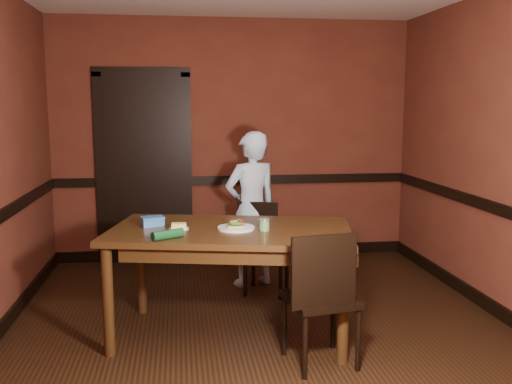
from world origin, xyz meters
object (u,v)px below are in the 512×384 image
object	(u,v)px
dining_table	(231,282)
person	(251,209)
chair_near	(321,296)
cheese_saucer	(179,227)
sauce_jar	(264,225)
sandwich_plate	(236,227)
food_tub	(153,221)
chair_far	(267,249)

from	to	relation	value
dining_table	person	size ratio (longest dim) A/B	1.19
chair_near	cheese_saucer	distance (m)	1.17
chair_near	sauce_jar	distance (m)	0.68
chair_near	cheese_saucer	bearing A→B (deg)	-41.28
sandwich_plate	food_tub	size ratio (longest dim) A/B	1.41
chair_far	cheese_saucer	distance (m)	1.32
chair_far	sandwich_plate	bearing A→B (deg)	-90.24
sauce_jar	cheese_saucer	bearing A→B (deg)	167.68
chair_far	sandwich_plate	xyz separation A→B (m)	(-0.39, -1.00, 0.44)
dining_table	sandwich_plate	bearing A→B (deg)	-32.49
chair_near	sandwich_plate	size ratio (longest dim) A/B	3.42
chair_far	sauce_jar	world-z (taller)	sauce_jar
chair_near	person	world-z (taller)	person
person	sauce_jar	xyz separation A→B (m)	(-0.07, -1.34, 0.13)
sandwich_plate	sauce_jar	xyz separation A→B (m)	(0.20, -0.08, 0.03)
dining_table	sandwich_plate	xyz separation A→B (m)	(0.04, -0.04, 0.44)
cheese_saucer	food_tub	xyz separation A→B (m)	(-0.20, 0.15, 0.02)
person	cheese_saucer	size ratio (longest dim) A/B	10.42
chair_near	dining_table	bearing A→B (deg)	-54.76
chair_near	sandwich_plate	bearing A→B (deg)	-54.77
person	sauce_jar	distance (m)	1.35
dining_table	cheese_saucer	world-z (taller)	cheese_saucer
person	sandwich_plate	world-z (taller)	person
chair_far	person	size ratio (longest dim) A/B	0.56
dining_table	chair_near	xyz separation A→B (m)	(0.56, -0.55, 0.05)
dining_table	chair_near	world-z (taller)	chair_near
cheese_saucer	sandwich_plate	bearing A→B (deg)	-7.47
chair_near	sandwich_plate	xyz separation A→B (m)	(-0.52, 0.52, 0.39)
sauce_jar	cheese_saucer	size ratio (longest dim) A/B	0.62
chair_far	cheese_saucer	xyz separation A→B (m)	(-0.81, -0.95, 0.44)
sandwich_plate	sauce_jar	world-z (taller)	sauce_jar
person	dining_table	bearing A→B (deg)	55.13
dining_table	chair_far	world-z (taller)	same
cheese_saucer	chair_far	bearing A→B (deg)	49.66
chair_near	person	size ratio (longest dim) A/B	0.63
chair_far	chair_near	xyz separation A→B (m)	(0.14, -1.52, 0.05)
chair_far	cheese_saucer	world-z (taller)	cheese_saucer
sandwich_plate	cheese_saucer	size ratio (longest dim) A/B	1.91
chair_far	cheese_saucer	size ratio (longest dim) A/B	5.80
sandwich_plate	sauce_jar	distance (m)	0.22
person	sandwich_plate	distance (m)	1.29
food_tub	chair_near	bearing A→B (deg)	-48.69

